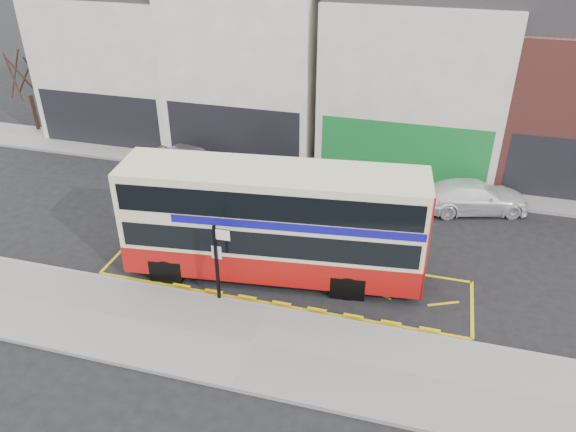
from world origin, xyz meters
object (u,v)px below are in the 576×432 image
(bus_stop_post, at_px, (218,256))
(car_grey, at_px, (258,175))
(double_decker_bus, at_px, (274,222))
(car_white, at_px, (474,196))
(street_tree_right, at_px, (419,114))
(street_tree_left, at_px, (23,63))
(car_silver, at_px, (192,160))

(bus_stop_post, distance_m, car_grey, 9.03)
(double_decker_bus, height_order, bus_stop_post, double_decker_bus)
(car_grey, bearing_deg, car_white, -100.83)
(car_white, height_order, street_tree_right, street_tree_right)
(bus_stop_post, relative_size, street_tree_right, 0.61)
(double_decker_bus, bearing_deg, street_tree_left, 143.77)
(street_tree_left, bearing_deg, bus_stop_post, -36.47)
(car_silver, bearing_deg, double_decker_bus, -131.76)
(double_decker_bus, distance_m, bus_stop_post, 2.59)
(street_tree_left, height_order, street_tree_right, street_tree_left)
(car_grey, height_order, car_white, car_grey)
(car_white, distance_m, street_tree_right, 5.00)
(car_grey, height_order, street_tree_left, street_tree_left)
(car_grey, bearing_deg, double_decker_bus, -171.06)
(double_decker_bus, xyz_separation_m, street_tree_right, (4.41, 10.20, 1.05))
(double_decker_bus, xyz_separation_m, car_white, (7.45, 7.25, -1.62))
(double_decker_bus, bearing_deg, car_white, 37.51)
(bus_stop_post, bearing_deg, car_white, 45.23)
(car_grey, distance_m, car_white, 10.29)
(car_white, bearing_deg, street_tree_left, 66.30)
(street_tree_left, bearing_deg, car_white, -7.01)
(car_silver, distance_m, car_white, 14.13)
(bus_stop_post, distance_m, street_tree_right, 13.73)
(bus_stop_post, bearing_deg, car_silver, 117.47)
(bus_stop_post, relative_size, car_white, 0.61)
(car_grey, relative_size, car_white, 0.94)
(car_silver, height_order, street_tree_left, street_tree_left)
(car_silver, bearing_deg, bus_stop_post, -144.88)
(bus_stop_post, height_order, street_tree_right, street_tree_right)
(car_silver, xyz_separation_m, car_white, (14.13, -0.13, -0.04))
(double_decker_bus, xyz_separation_m, car_silver, (-6.69, 7.38, -1.58))
(car_silver, relative_size, car_white, 0.90)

